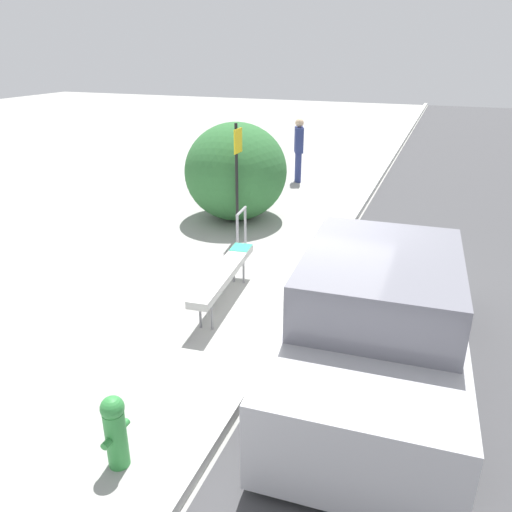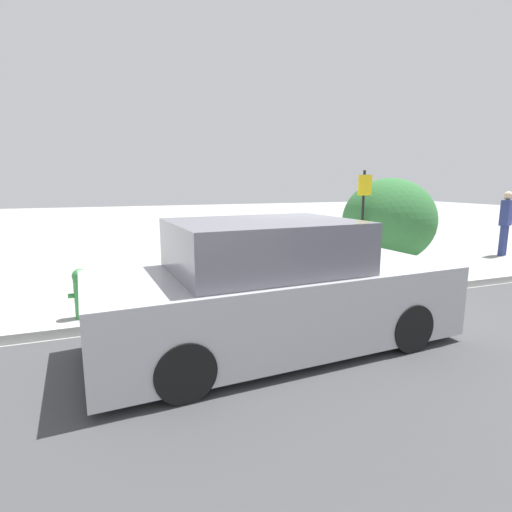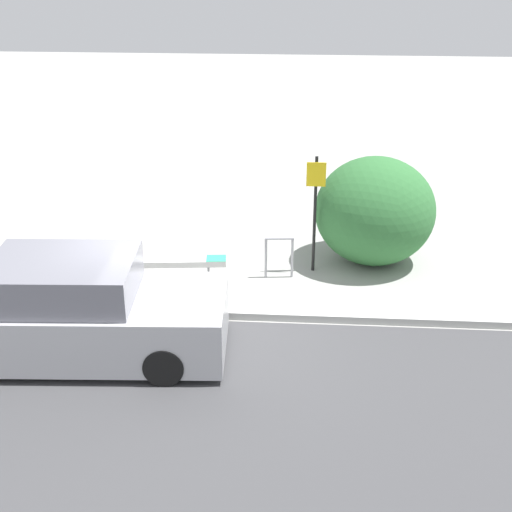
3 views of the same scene
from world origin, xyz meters
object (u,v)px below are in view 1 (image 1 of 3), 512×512
Objects in this scene: bike_rack at (241,226)px; pedestrian at (299,148)px; sign_post at (237,171)px; fire_hydrant at (115,430)px; parked_car_near at (377,321)px; bench at (224,273)px.

pedestrian is (5.53, 0.53, 0.46)m from bike_rack.
sign_post is 3.01× the size of fire_hydrant.
sign_post is at bearing 38.90° from parked_car_near.
bike_rack is 4.20m from parked_car_near.
sign_post is at bearing 159.78° from pedestrian.
bench is 2.67× the size of bike_rack.
sign_post is 4.96m from parked_car_near.
pedestrian is at bearing 18.98° from parked_car_near.
sign_post reaches higher than bike_rack.
fire_hydrant is at bearing -167.66° from sign_post.
bike_rack is 1.08× the size of fire_hydrant.
parked_car_near reaches higher than bike_rack.
sign_post is 1.29× the size of pedestrian.
sign_post is (0.65, 0.35, 0.88)m from bike_rack.
bike_rack is at bearing 10.20° from fire_hydrant.
parked_car_near is (2.31, -1.99, 0.30)m from fire_hydrant.
bench is 0.48× the size of parked_car_near.
bench is at bearing 165.85° from pedestrian.
sign_post is (2.69, 0.91, 0.88)m from bench.
parked_car_near is (-8.52, -3.47, -0.25)m from pedestrian.
bike_rack is 5.57m from pedestrian.
bike_rack reaches higher than fire_hydrant.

